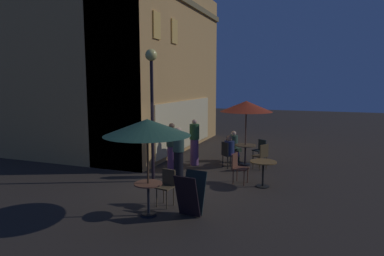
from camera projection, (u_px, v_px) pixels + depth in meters
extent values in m
plane|color=#2F2720|center=(166.00, 188.00, 10.00)|extent=(60.00, 60.00, 0.00)
cube|color=tan|center=(167.00, 68.00, 15.64)|extent=(8.91, 2.19, 7.51)
cube|color=tan|center=(60.00, 66.00, 13.64)|extent=(2.19, 8.62, 7.51)
cube|color=olive|center=(190.00, 3.00, 14.86)|extent=(8.91, 0.12, 0.25)
cube|color=#F3BA52|center=(157.00, 25.00, 12.04)|extent=(0.55, 0.06, 0.95)
cube|color=#F3BA52|center=(174.00, 32.00, 13.52)|extent=(0.55, 0.06, 0.95)
cube|color=beige|center=(186.00, 124.00, 15.18)|extent=(6.24, 0.08, 2.10)
cylinder|color=black|center=(152.00, 121.00, 10.41)|extent=(0.10, 0.10, 3.82)
sphere|color=#F7E370|center=(151.00, 55.00, 10.13)|extent=(0.36, 0.36, 0.36)
cube|color=black|center=(194.00, 192.00, 8.02)|extent=(0.37, 0.58, 1.01)
cube|color=black|center=(187.00, 196.00, 7.71)|extent=(0.37, 0.58, 1.01)
cylinder|color=black|center=(149.00, 215.00, 7.94)|extent=(0.40, 0.40, 0.03)
cylinder|color=black|center=(148.00, 200.00, 7.89)|extent=(0.06, 0.06, 0.76)
cylinder|color=brown|center=(148.00, 184.00, 7.84)|extent=(0.66, 0.66, 0.03)
cylinder|color=black|center=(245.00, 165.00, 12.73)|extent=(0.40, 0.40, 0.03)
cylinder|color=black|center=(245.00, 155.00, 12.68)|extent=(0.06, 0.06, 0.75)
cylinder|color=brown|center=(245.00, 145.00, 12.63)|extent=(0.79, 0.79, 0.03)
cylinder|color=black|center=(263.00, 186.00, 10.11)|extent=(0.40, 0.40, 0.03)
cylinder|color=black|center=(263.00, 175.00, 10.06)|extent=(0.06, 0.06, 0.75)
cylinder|color=brown|center=(263.00, 162.00, 10.00)|extent=(0.79, 0.79, 0.03)
cylinder|color=black|center=(149.00, 214.00, 7.94)|extent=(0.36, 0.36, 0.06)
cylinder|color=#4D3521|center=(148.00, 169.00, 7.79)|extent=(0.05, 0.05, 2.24)
cone|color=#274D37|center=(147.00, 127.00, 7.66)|extent=(2.01, 2.01, 0.38)
cylinder|color=black|center=(245.00, 164.00, 12.73)|extent=(0.36, 0.36, 0.06)
cylinder|color=#4C3227|center=(246.00, 134.00, 12.57)|extent=(0.05, 0.05, 2.38)
cone|color=#9E2D16|center=(246.00, 106.00, 12.43)|extent=(1.94, 1.94, 0.40)
cylinder|color=#4F3E28|center=(167.00, 200.00, 8.29)|extent=(0.03, 0.03, 0.48)
cylinder|color=#4F3E28|center=(157.00, 198.00, 8.44)|extent=(0.03, 0.03, 0.48)
cylinder|color=#4F3E28|center=(174.00, 196.00, 8.55)|extent=(0.03, 0.03, 0.48)
cylinder|color=#4F3E28|center=(164.00, 194.00, 8.70)|extent=(0.03, 0.03, 0.48)
cube|color=#4F3E28|center=(165.00, 187.00, 8.46)|extent=(0.44, 0.44, 0.04)
cube|color=#4F3E28|center=(169.00, 177.00, 8.58)|extent=(0.10, 0.38, 0.41)
cylinder|color=black|center=(239.00, 156.00, 13.30)|extent=(0.03, 0.03, 0.43)
cylinder|color=black|center=(232.00, 157.00, 13.14)|extent=(0.03, 0.03, 0.43)
cylinder|color=black|center=(234.00, 155.00, 13.58)|extent=(0.03, 0.03, 0.43)
cylinder|color=black|center=(228.00, 155.00, 13.43)|extent=(0.03, 0.03, 0.43)
cube|color=black|center=(233.00, 150.00, 13.33)|extent=(0.57, 0.57, 0.04)
cube|color=black|center=(231.00, 143.00, 13.45)|extent=(0.34, 0.30, 0.50)
cylinder|color=black|center=(230.00, 160.00, 12.60)|extent=(0.03, 0.03, 0.44)
cylinder|color=black|center=(235.00, 162.00, 12.31)|extent=(0.03, 0.03, 0.44)
cylinder|color=black|center=(223.00, 161.00, 12.45)|extent=(0.03, 0.03, 0.44)
cylinder|color=black|center=(228.00, 163.00, 12.16)|extent=(0.03, 0.03, 0.44)
cube|color=black|center=(229.00, 155.00, 12.35)|extent=(0.59, 0.59, 0.04)
cube|color=black|center=(225.00, 149.00, 12.23)|extent=(0.31, 0.33, 0.47)
cylinder|color=brown|center=(253.00, 163.00, 12.16)|extent=(0.03, 0.03, 0.47)
cylinder|color=brown|center=(259.00, 161.00, 12.35)|extent=(0.03, 0.03, 0.47)
cylinder|color=brown|center=(260.00, 164.00, 11.89)|extent=(0.03, 0.03, 0.47)
cylinder|color=brown|center=(266.00, 163.00, 12.09)|extent=(0.03, 0.03, 0.47)
cube|color=brown|center=(260.00, 156.00, 12.09)|extent=(0.58, 0.58, 0.04)
cube|color=brown|center=(264.00, 150.00, 11.91)|extent=(0.37, 0.26, 0.43)
cylinder|color=black|center=(259.00, 158.00, 12.87)|extent=(0.03, 0.03, 0.47)
cylinder|color=black|center=(253.00, 157.00, 13.13)|extent=(0.03, 0.03, 0.47)
cylinder|color=black|center=(264.00, 157.00, 13.04)|extent=(0.03, 0.03, 0.47)
cylinder|color=black|center=(259.00, 156.00, 13.30)|extent=(0.03, 0.03, 0.47)
cube|color=black|center=(259.00, 150.00, 13.05)|extent=(0.55, 0.55, 0.03)
cube|color=black|center=(262.00, 145.00, 13.12)|extent=(0.26, 0.34, 0.39)
cylinder|color=brown|center=(248.00, 176.00, 10.48)|extent=(0.03, 0.03, 0.46)
cylinder|color=brown|center=(244.00, 178.00, 10.17)|extent=(0.03, 0.03, 0.46)
cylinder|color=brown|center=(237.00, 174.00, 10.64)|extent=(0.03, 0.03, 0.46)
cylinder|color=brown|center=(233.00, 177.00, 10.33)|extent=(0.03, 0.03, 0.46)
cube|color=brown|center=(241.00, 168.00, 10.37)|extent=(0.49, 0.49, 0.04)
cube|color=brown|center=(235.00, 160.00, 10.43)|extent=(0.44, 0.09, 0.44)
cube|color=#2E4230|center=(235.00, 150.00, 13.20)|extent=(0.49, 0.49, 0.14)
cylinder|color=#2E4230|center=(238.00, 156.00, 13.10)|extent=(0.14, 0.14, 0.49)
cylinder|color=#2D493B|center=(233.00, 142.00, 13.29)|extent=(0.34, 0.34, 0.54)
sphere|color=beige|center=(234.00, 133.00, 13.24)|extent=(0.19, 0.19, 0.19)
cube|color=#5C3866|center=(232.00, 154.00, 12.40)|extent=(0.52, 0.52, 0.14)
cylinder|color=#5C3866|center=(236.00, 160.00, 12.51)|extent=(0.14, 0.14, 0.49)
cylinder|color=navy|center=(229.00, 148.00, 12.31)|extent=(0.37, 0.37, 0.50)
sphere|color=#966D51|center=(229.00, 138.00, 12.26)|extent=(0.20, 0.20, 0.20)
cylinder|color=#643D69|center=(194.00, 152.00, 12.72)|extent=(0.31, 0.31, 0.99)
cylinder|color=#285129|center=(194.00, 132.00, 12.61)|extent=(0.37, 0.37, 0.57)
sphere|color=tan|center=(194.00, 122.00, 12.56)|extent=(0.19, 0.19, 0.19)
cylinder|color=#603A66|center=(172.00, 159.00, 11.74)|extent=(0.32, 0.32, 0.91)
cylinder|color=#2D4232|center=(172.00, 137.00, 11.63)|extent=(0.38, 0.38, 0.61)
sphere|color=brown|center=(172.00, 126.00, 11.58)|extent=(0.20, 0.20, 0.20)
cylinder|color=black|center=(179.00, 164.00, 11.12)|extent=(0.32, 0.32, 0.86)
cylinder|color=#293F36|center=(178.00, 143.00, 11.02)|extent=(0.38, 0.38, 0.59)
sphere|color=tan|center=(178.00, 131.00, 10.97)|extent=(0.23, 0.23, 0.23)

